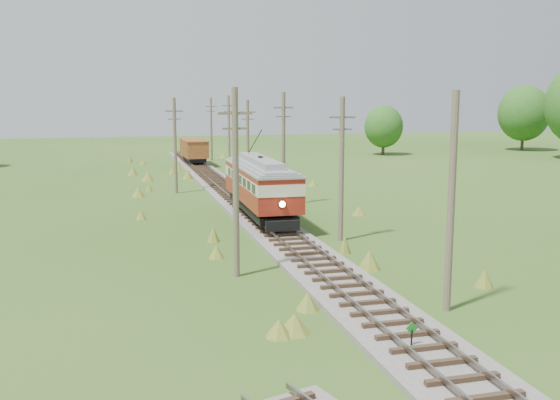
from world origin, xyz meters
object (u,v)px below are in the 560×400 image
object	(u,v)px
switch_marker	(412,334)
streetcar	(260,183)
gravel_pile	(247,170)
gondola	(194,149)

from	to	relation	value
switch_marker	streetcar	bearing A→B (deg)	89.52
switch_marker	gravel_pile	xyz separation A→B (m)	(4.76, 50.59, -0.09)
switch_marker	streetcar	xyz separation A→B (m)	(0.20, 23.73, 2.08)
gondola	gravel_pile	distance (m)	12.79
switch_marker	gondola	size ratio (longest dim) A/B	0.13
gondola	streetcar	bearing A→B (deg)	-91.00
switch_marker	streetcar	world-z (taller)	streetcar
switch_marker	gravel_pile	distance (m)	50.81
gravel_pile	streetcar	bearing A→B (deg)	-99.63
gravel_pile	gondola	bearing A→B (deg)	111.03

